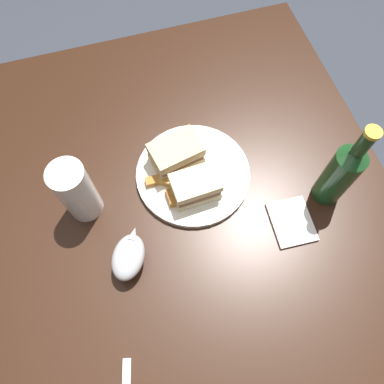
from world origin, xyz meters
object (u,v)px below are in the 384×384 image
(sandwich_half_left, at_px, (176,154))
(pint_glass, at_px, (78,193))
(plate, at_px, (193,174))
(gravy_boat, at_px, (129,256))
(cider_bottle, at_px, (341,173))
(napkin, at_px, (292,222))
(sandwich_half_right, at_px, (195,186))

(sandwich_half_left, height_order, pint_glass, pint_glass)
(plate, relative_size, gravy_boat, 2.25)
(cider_bottle, bearing_deg, napkin, -66.57)
(sandwich_half_right, relative_size, pint_glass, 0.64)
(sandwich_half_left, height_order, napkin, sandwich_half_left)
(plate, distance_m, cider_bottle, 0.33)
(gravy_boat, bearing_deg, cider_bottle, 93.40)
(gravy_boat, bearing_deg, pint_glass, -155.45)
(sandwich_half_right, relative_size, cider_bottle, 0.42)
(plate, distance_m, napkin, 0.25)
(sandwich_half_right, bearing_deg, napkin, 55.56)
(plate, xyz_separation_m, sandwich_half_left, (-0.04, -0.03, 0.04))
(napkin, bearing_deg, sandwich_half_left, -136.70)
(napkin, bearing_deg, gravy_boat, -92.75)
(plate, bearing_deg, gravy_boat, -49.40)
(sandwich_half_right, bearing_deg, cider_bottle, 74.12)
(sandwich_half_right, xyz_separation_m, napkin, (0.13, 0.19, -0.04))
(sandwich_half_left, xyz_separation_m, gravy_boat, (0.20, -0.16, -0.01))
(gravy_boat, bearing_deg, sandwich_half_right, 122.06)
(pint_glass, bearing_deg, plate, 91.64)
(sandwich_half_left, xyz_separation_m, napkin, (0.22, 0.21, -0.04))
(plate, bearing_deg, cider_bottle, 64.87)
(pint_glass, height_order, napkin, pint_glass)
(plate, xyz_separation_m, cider_bottle, (0.13, 0.29, 0.10))
(pint_glass, relative_size, gravy_boat, 1.40)
(plate, relative_size, sandwich_half_right, 2.50)
(sandwich_half_left, relative_size, pint_glass, 0.76)
(pint_glass, height_order, gravy_boat, pint_glass)
(cider_bottle, bearing_deg, pint_glass, -103.06)
(gravy_boat, height_order, napkin, gravy_boat)
(plate, relative_size, pint_glass, 1.61)
(pint_glass, distance_m, gravy_boat, 0.17)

